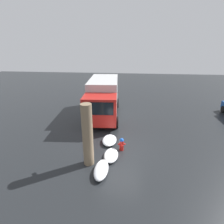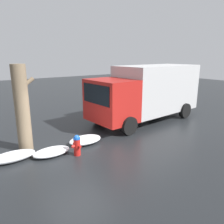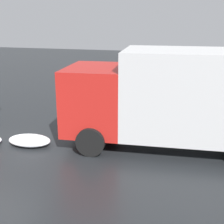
% 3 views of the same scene
% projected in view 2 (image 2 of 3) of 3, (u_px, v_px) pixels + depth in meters
% --- Properties ---
extents(ground_plane, '(60.00, 60.00, 0.00)m').
position_uv_depth(ground_plane, '(77.00, 155.00, 8.41)').
color(ground_plane, black).
extents(fire_hydrant, '(0.37, 0.47, 0.81)m').
position_uv_depth(fire_hydrant, '(77.00, 145.00, 8.30)').
color(fire_hydrant, red).
rests_on(fire_hydrant, ground_plane).
extents(tree_trunk, '(0.84, 0.55, 3.41)m').
position_uv_depth(tree_trunk, '(22.00, 108.00, 8.49)').
color(tree_trunk, '#7F6B51').
rests_on(tree_trunk, ground_plane).
extents(delivery_truck, '(7.18, 3.10, 3.15)m').
position_uv_depth(delivery_truck, '(148.00, 91.00, 12.67)').
color(delivery_truck, red).
rests_on(delivery_truck, ground_plane).
extents(snow_pile_by_hydrant, '(1.42, 0.80, 0.28)m').
position_uv_depth(snow_pile_by_hydrant, '(52.00, 152.00, 8.35)').
color(snow_pile_by_hydrant, white).
rests_on(snow_pile_by_hydrant, ground_plane).
extents(snow_pile_curbside, '(1.46, 0.92, 0.31)m').
position_uv_depth(snow_pile_curbside, '(85.00, 140.00, 9.49)').
color(snow_pile_curbside, white).
rests_on(snow_pile_curbside, ground_plane).
extents(snow_pile_by_tree, '(1.60, 0.71, 0.34)m').
position_uv_depth(snow_pile_by_tree, '(13.00, 157.00, 7.88)').
color(snow_pile_by_tree, white).
rests_on(snow_pile_by_tree, ground_plane).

